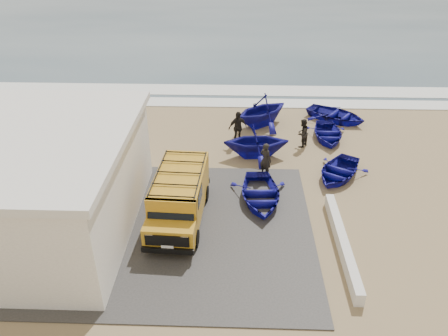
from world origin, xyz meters
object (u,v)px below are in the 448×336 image
object	(u,v)px
building	(28,183)
boat_far_right	(336,115)
boat_near_right	(338,171)
fisherman_middle	(302,133)
boat_mid_left	(256,141)
fisherman_front	(266,160)
boat_near_left	(260,194)
van	(179,195)
parapet	(342,243)
boat_far_left	(261,110)
boat_mid_right	(328,134)
fisherman_back	(238,128)

from	to	relation	value
building	boat_far_right	distance (m)	18.50
building	boat_near_right	distance (m)	14.18
fisherman_middle	boat_mid_left	bearing A→B (deg)	-26.42
boat_near_right	boat_far_right	bearing A→B (deg)	112.03
building	boat_mid_left	xyz separation A→B (m)	(9.32, 6.40, -1.25)
boat_mid_left	fisherman_front	size ratio (longest dim) A/B	1.93
boat_near_left	boat_mid_left	distance (m)	4.29
building	boat_near_left	distance (m)	9.80
building	fisherman_front	xyz separation A→B (m)	(9.73, 4.45, -1.26)
boat_near_right	van	bearing A→B (deg)	-122.34
building	fisherman_middle	world-z (taller)	building
fisherman_front	parapet	bearing A→B (deg)	158.29
boat_mid_left	boat_near_left	bearing A→B (deg)	176.19
van	boat_near_left	size ratio (longest dim) A/B	1.40
parapet	boat_mid_left	bearing A→B (deg)	113.23
boat_far_left	fisherman_middle	world-z (taller)	boat_far_left
boat_mid_left	boat_mid_right	distance (m)	4.84
parapet	van	distance (m)	6.89
van	boat_mid_right	world-z (taller)	van
building	boat_far_left	distance (m)	14.34
boat_near_right	boat_far_left	bearing A→B (deg)	152.45
parapet	boat_near_left	size ratio (longest dim) A/B	1.61
building	boat_near_right	size ratio (longest dim) A/B	2.74
building	boat_far_left	bearing A→B (deg)	47.00
van	fisherman_middle	world-z (taller)	van
boat_near_right	boat_far_right	world-z (taller)	boat_far_right
building	boat_far_right	xyz separation A→B (m)	(14.53, 11.32, -1.77)
boat_near_right	building	bearing A→B (deg)	-130.16
fisherman_middle	van	bearing A→B (deg)	-3.69
boat_mid_right	boat_mid_left	bearing A→B (deg)	-150.27
van	boat_near_left	world-z (taller)	van
parapet	boat_near_left	world-z (taller)	boat_near_left
boat_mid_left	fisherman_back	size ratio (longest dim) A/B	1.82
boat_near_left	boat_near_right	xyz separation A→B (m)	(3.97, 2.26, -0.03)
fisherman_back	boat_mid_right	bearing A→B (deg)	-19.00
van	boat_mid_left	xyz separation A→B (m)	(3.42, 5.65, -0.26)
fisherman_middle	fisherman_back	world-z (taller)	fisherman_back
boat_far_left	boat_near_left	bearing A→B (deg)	-41.52
parapet	boat_near_right	world-z (taller)	boat_near_right
fisherman_front	fisherman_middle	size ratio (longest dim) A/B	1.09
building	boat_mid_right	world-z (taller)	building
boat_near_left	boat_far_left	xyz separation A→B (m)	(0.35, 8.31, 0.62)
parapet	boat_near_right	distance (m)	5.47
fisherman_front	van	bearing A→B (deg)	85.34
boat_far_left	boat_far_right	distance (m)	4.90
boat_mid_left	boat_far_left	xyz separation A→B (m)	(0.42, 4.05, 0.09)
van	boat_mid_right	xyz separation A→B (m)	(7.66, 7.91, -0.82)
boat_near_right	fisherman_middle	world-z (taller)	fisherman_middle
parapet	boat_mid_right	world-z (taller)	boat_mid_right
fisherman_middle	fisherman_front	bearing A→B (deg)	3.04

